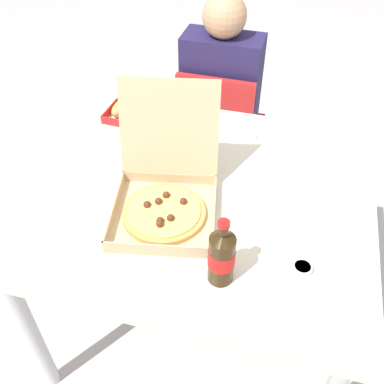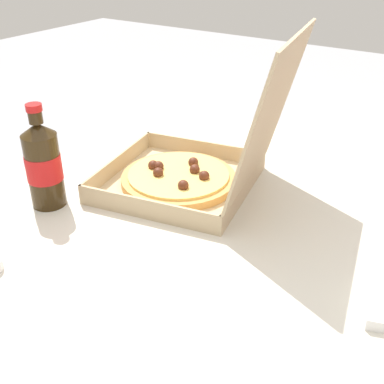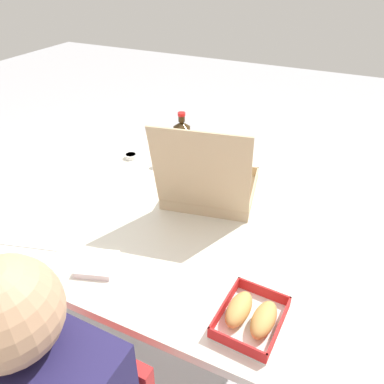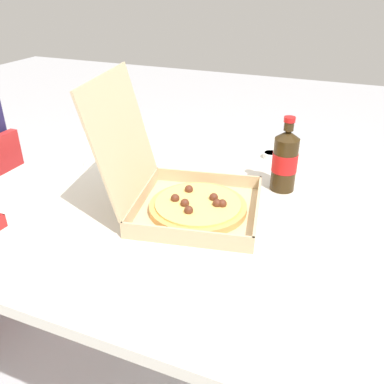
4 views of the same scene
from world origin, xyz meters
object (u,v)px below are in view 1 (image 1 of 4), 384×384
(cola_bottle, at_px, (222,256))
(chair, at_px, (219,130))
(pizza_box_open, at_px, (165,196))
(bread_side_box, at_px, (128,111))
(napkin_pile, at_px, (241,130))
(dipping_sauce_cup, at_px, (302,268))
(diner_person, at_px, (223,89))
(paper_menu, at_px, (310,149))

(cola_bottle, bearing_deg, chair, 102.13)
(pizza_box_open, height_order, bread_side_box, pizza_box_open)
(bread_side_box, bearing_deg, napkin_pile, 0.59)
(bread_side_box, distance_m, cola_bottle, 0.89)
(napkin_pile, bearing_deg, chair, 112.98)
(chair, height_order, dipping_sauce_cup, chair)
(bread_side_box, bearing_deg, dipping_sauce_cup, -39.01)
(diner_person, distance_m, napkin_pile, 0.47)
(chair, relative_size, diner_person, 0.72)
(napkin_pile, bearing_deg, pizza_box_open, -107.92)
(pizza_box_open, distance_m, dipping_sauce_cup, 0.47)
(pizza_box_open, relative_size, dipping_sauce_cup, 8.17)
(chair, xyz_separation_m, dipping_sauce_cup, (0.45, -1.01, 0.28))
(diner_person, relative_size, napkin_pile, 10.46)
(pizza_box_open, bearing_deg, diner_person, 90.17)
(pizza_box_open, height_order, dipping_sauce_cup, pizza_box_open)
(cola_bottle, relative_size, paper_menu, 1.07)
(bread_side_box, height_order, napkin_pile, bread_side_box)
(paper_menu, relative_size, dipping_sauce_cup, 3.75)
(napkin_pile, xyz_separation_m, dipping_sauce_cup, (0.29, -0.63, 0.00))
(napkin_pile, relative_size, dipping_sauce_cup, 1.96)
(chair, height_order, diner_person, diner_person)
(diner_person, xyz_separation_m, cola_bottle, (0.23, -1.15, 0.16))
(chair, height_order, cola_bottle, cola_bottle)
(diner_person, bearing_deg, dipping_sauce_cup, -67.02)
(bread_side_box, height_order, cola_bottle, cola_bottle)
(chair, xyz_separation_m, cola_bottle, (0.23, -1.09, 0.37))
(dipping_sauce_cup, bearing_deg, pizza_box_open, 162.73)
(dipping_sauce_cup, bearing_deg, bread_side_box, 140.99)
(bread_side_box, xyz_separation_m, paper_menu, (0.75, -0.04, -0.02))
(chair, relative_size, dipping_sauce_cup, 14.82)
(diner_person, height_order, cola_bottle, diner_person)
(chair, bearing_deg, diner_person, 88.79)
(chair, xyz_separation_m, pizza_box_open, (0.00, -0.87, 0.33))
(bread_side_box, height_order, paper_menu, bread_side_box)
(pizza_box_open, xyz_separation_m, cola_bottle, (0.23, -0.22, 0.04))
(napkin_pile, bearing_deg, paper_menu, -8.86)
(pizza_box_open, bearing_deg, dipping_sauce_cup, -17.27)
(paper_menu, distance_m, napkin_pile, 0.28)
(bread_side_box, relative_size, paper_menu, 0.94)
(diner_person, bearing_deg, napkin_pile, -69.94)
(cola_bottle, distance_m, napkin_pile, 0.72)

